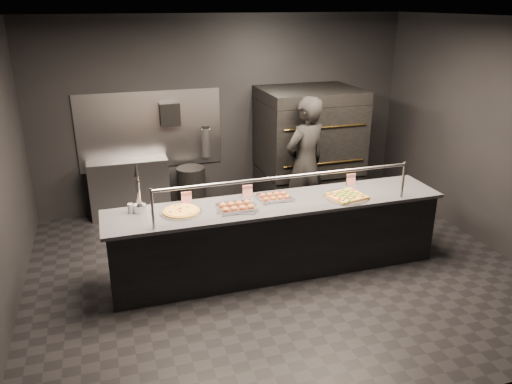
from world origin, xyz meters
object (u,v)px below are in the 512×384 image
pizza_oven (308,148)px  worker (305,164)px  square_pizza (347,196)px  slider_tray_b (275,197)px  service_counter (277,236)px  trash_bin (192,190)px  towel_dispenser (170,114)px  beer_tap (139,198)px  slider_tray_a (237,207)px  round_pizza (181,211)px  fire_extinguisher (206,142)px  prep_shelf (130,188)px

pizza_oven → worker: size_ratio=0.98×
square_pizza → slider_tray_b: bearing=165.2°
service_counter → trash_bin: 2.26m
towel_dispenser → pizza_oven: bearing=-13.1°
service_counter → beer_tap: 1.73m
slider_tray_a → service_counter: bearing=6.1°
slider_tray_a → square_pizza: slider_tray_a is taller
beer_tap → slider_tray_a: (1.07, -0.26, -0.14)m
towel_dispenser → trash_bin: 1.23m
service_counter → square_pizza: service_counter is taller
service_counter → worker: bearing=53.6°
pizza_oven → trash_bin: 1.97m
beer_tap → slider_tray_a: bearing=-13.4°
round_pizza → trash_bin: 2.25m
round_pizza → slider_tray_a: size_ratio=0.95×
fire_extinguisher → worker: size_ratio=0.26×
round_pizza → worker: (1.97, 1.07, 0.04)m
fire_extinguisher → round_pizza: 2.50m
towel_dispenser → fire_extinguisher: (0.55, 0.01, -0.49)m
towel_dispenser → worker: size_ratio=0.18×
fire_extinguisher → round_pizza: (-0.80, -2.36, -0.12)m
service_counter → pizza_oven: 2.30m
slider_tray_b → square_pizza: 0.88m
service_counter → round_pizza: 1.25m
towel_dispenser → beer_tap: (-0.70, -2.19, -0.47)m
slider_tray_b → towel_dispenser: bearing=111.5°
service_counter → round_pizza: bearing=178.2°
service_counter → slider_tray_a: size_ratio=8.01×
prep_shelf → slider_tray_b: bearing=-54.1°
round_pizza → pizza_oven: bearing=38.4°
towel_dispenser → round_pizza: 2.45m
beer_tap → trash_bin: size_ratio=0.78×
beer_tap → trash_bin: (0.94, 1.96, -0.72)m
worker → round_pizza: bearing=7.0°
pizza_oven → fire_extinguisher: 1.63m
towel_dispenser → slider_tray_b: size_ratio=0.79×
prep_shelf → square_pizza: (2.45, -2.44, 0.49)m
towel_dispenser → slider_tray_a: size_ratio=0.68×
fire_extinguisher → round_pizza: fire_extinguisher is taller
beer_tap → round_pizza: size_ratio=1.19×
round_pizza → fire_extinguisher: bearing=71.2°
round_pizza → square_pizza: (2.00, -0.15, 0.00)m
trash_bin → worker: bearing=-35.2°
towel_dispenser → slider_tray_b: 2.53m
prep_shelf → slider_tray_b: size_ratio=2.72×
service_counter → trash_bin: size_ratio=5.54×
worker → square_pizza: bearing=69.9°
slider_tray_b → square_pizza: slider_tray_b is taller
slider_tray_b → prep_shelf: bearing=125.9°
towel_dispenser → slider_tray_b: (0.90, -2.28, -0.61)m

